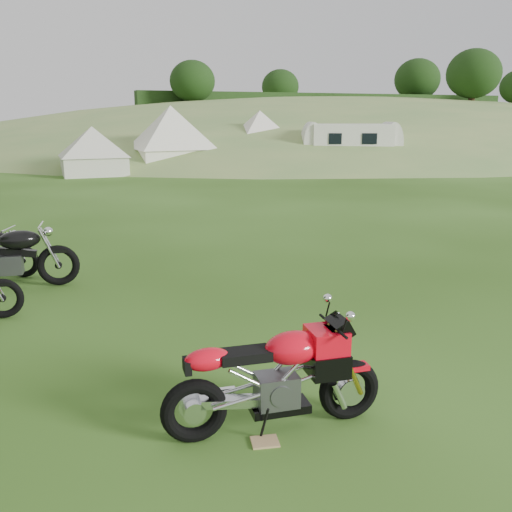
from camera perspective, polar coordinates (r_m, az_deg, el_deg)
name	(u,v)px	position (r m, az deg, el deg)	size (l,w,h in m)	color
ground	(287,329)	(6.98, 3.16, -7.30)	(120.00, 120.00, 0.00)	#24430E
hillside	(337,143)	(53.19, 8.06, 11.16)	(80.00, 64.00, 8.00)	#5F8A46
hedgerow	(337,143)	(53.19, 8.06, 11.16)	(36.00, 1.20, 8.60)	black
sport_motorcycle	(275,370)	(4.69, 1.88, -11.32)	(1.77, 0.44, 1.06)	red
plywood_board	(265,442)	(4.75, 0.89, -18.08)	(0.22, 0.17, 0.02)	tan
vintage_moto_d	(8,255)	(9.15, -23.57, 0.06)	(1.94, 0.45, 1.02)	black
tent_left	(93,148)	(25.48, -15.99, 10.32)	(2.59, 2.59, 2.25)	beige
tent_mid	(171,139)	(27.15, -8.45, 11.48)	(3.23, 3.23, 2.80)	silver
tent_right	(260,138)	(29.33, 0.37, 11.69)	(3.09, 3.09, 2.67)	silver
caravan	(350,146)	(27.49, 9.40, 10.78)	(4.54, 2.03, 2.13)	silver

